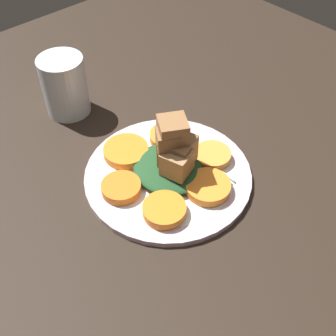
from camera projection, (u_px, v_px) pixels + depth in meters
The scene contains 11 objects.
table_slab at pixel (168, 181), 67.05cm from camera, with size 120.00×120.00×2.00cm, color black.
plate at pixel (168, 175), 65.95cm from camera, with size 26.09×26.09×1.05cm.
carrot_slice_0 at pixel (208, 187), 62.56cm from camera, with size 6.81×6.81×1.39cm, color orange.
carrot_slice_1 at pixel (212, 156), 67.09cm from camera, with size 5.94×5.94×1.39cm, color orange.
carrot_slice_2 at pixel (169, 137), 70.20cm from camera, with size 6.39×6.39×1.39cm, color orange.
carrot_slice_3 at pixel (126, 151), 67.79cm from camera, with size 7.29×7.29×1.39cm, color orange.
carrot_slice_4 at pixel (121, 188), 62.46cm from camera, with size 5.96×5.96×1.39cm, color orange.
carrot_slice_5 at pixel (164, 210), 59.60cm from camera, with size 6.28×6.28×1.39cm, color orange.
center_pile at pixel (172, 157), 63.06cm from camera, with size 11.45×10.31×9.93cm.
fork at pixel (191, 157), 67.65cm from camera, with size 17.70×2.46×0.40cm.
water_glass at pixel (65, 86), 74.04cm from camera, with size 7.92×7.92×10.75cm.
Camera 1 is at (-33.00, 30.02, 51.10)cm, focal length 45.00 mm.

